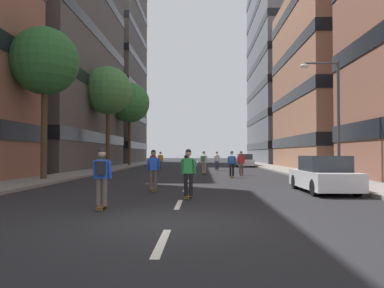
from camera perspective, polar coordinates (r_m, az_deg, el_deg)
ground_plane at (r=37.04m, az=0.33°, el=-3.93°), size 169.22×169.22×0.00m
sidewalk_left at (r=41.58m, az=-11.35°, el=-3.53°), size 2.92×77.56×0.14m
sidewalk_right at (r=41.29m, az=12.29°, el=-3.54°), size 2.92×77.56×0.14m
lane_markings at (r=39.33m, az=0.39°, el=-3.77°), size 0.16×67.20×0.01m
building_left_mid at (r=44.42m, az=-25.03°, el=10.63°), size 17.73×22.83×21.40m
building_left_far at (r=67.56m, az=-15.67°, el=11.75°), size 17.73×18.10×33.70m
building_right_mid at (r=43.53m, az=26.21°, el=8.96°), size 17.73×18.16×18.52m
building_right_far at (r=67.00m, az=17.35°, el=11.26°), size 17.73×23.46×32.31m
parked_car_near at (r=16.42m, az=19.56°, el=-4.57°), size 1.82×4.40×1.52m
parked_car_mid at (r=44.17m, az=8.07°, el=-2.60°), size 1.82×4.40×1.52m
street_tree_near at (r=23.90m, az=-21.69°, el=11.64°), size 3.96×3.96×8.87m
street_tree_mid at (r=37.79m, az=-12.78°, el=7.98°), size 4.73×4.73×10.02m
street_tree_far at (r=48.43m, az=-9.57°, el=6.25°), size 5.10×5.10×10.50m
streetlamp_right at (r=21.63m, az=20.66°, el=5.34°), size 2.13×0.30×6.50m
skater_0 at (r=36.71m, az=-4.86°, el=-2.40°), size 0.56×0.92×1.78m
skater_1 at (r=24.89m, az=6.13°, el=-2.81°), size 0.54×0.91×1.78m
skater_2 at (r=28.49m, az=1.82°, el=-2.64°), size 0.57×0.92×1.78m
skater_3 at (r=35.09m, az=3.85°, el=-2.45°), size 0.55×0.92×1.78m
skater_4 at (r=11.11m, az=-13.71°, el=-4.54°), size 0.54×0.91×1.78m
skater_5 at (r=27.52m, az=7.55°, el=-2.73°), size 0.56×0.92×1.78m
skater_6 at (r=35.08m, az=-0.83°, el=-2.41°), size 0.56×0.92×1.78m
skater_7 at (r=13.44m, az=-0.57°, el=-4.16°), size 0.56×0.92×1.78m
skater_8 at (r=30.49m, az=-6.01°, el=-2.61°), size 0.56×0.92×1.78m
skater_9 at (r=15.97m, az=-5.95°, el=-3.71°), size 0.57×0.92×1.78m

